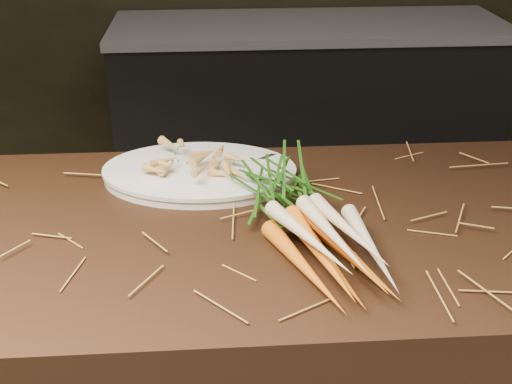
% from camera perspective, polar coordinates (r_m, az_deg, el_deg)
% --- Properties ---
extents(back_counter, '(1.82, 0.62, 0.84)m').
position_cam_1_polar(back_counter, '(3.17, 4.51, 7.42)').
color(back_counter, black).
rests_on(back_counter, ground).
extents(straw_bedding, '(1.40, 0.60, 0.02)m').
position_cam_1_polar(straw_bedding, '(1.24, 3.59, -2.22)').
color(straw_bedding, '#AB7E38').
rests_on(straw_bedding, main_counter).
extents(root_veg_bunch, '(0.29, 0.52, 0.09)m').
position_cam_1_polar(root_veg_bunch, '(1.18, 3.82, -1.70)').
color(root_veg_bunch, '#CC5E16').
rests_on(root_veg_bunch, main_counter).
extents(serving_platter, '(0.44, 0.31, 0.02)m').
position_cam_1_polar(serving_platter, '(1.40, -5.04, 1.56)').
color(serving_platter, white).
rests_on(serving_platter, main_counter).
extents(roasted_veg_heap, '(0.21, 0.16, 0.05)m').
position_cam_1_polar(roasted_veg_heap, '(1.38, -5.09, 2.83)').
color(roasted_veg_heap, '#B47F3C').
rests_on(roasted_veg_heap, serving_platter).
extents(serving_fork, '(0.13, 0.11, 0.00)m').
position_cam_1_polar(serving_fork, '(1.37, 1.02, 1.67)').
color(serving_fork, silver).
rests_on(serving_fork, serving_platter).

